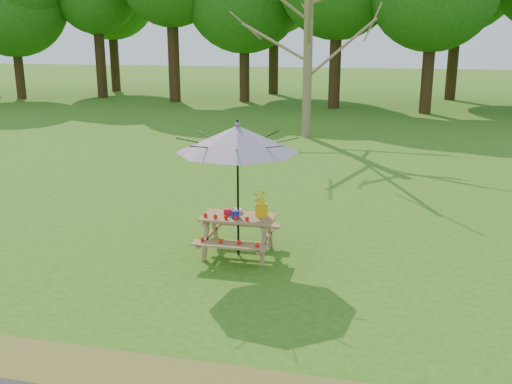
# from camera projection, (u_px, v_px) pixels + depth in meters

# --- Properties ---
(picnic_table) EXTENTS (1.20, 1.32, 0.67)m
(picnic_table) POSITION_uv_depth(u_px,v_px,m) (238.00, 236.00, 9.40)
(picnic_table) COLOR #9A7345
(picnic_table) RESTS_ON ground
(patio_umbrella) EXTENTS (2.39, 2.39, 2.25)m
(patio_umbrella) POSITION_uv_depth(u_px,v_px,m) (237.00, 139.00, 8.97)
(patio_umbrella) COLOR black
(patio_umbrella) RESTS_ON ground
(produce_bins) EXTENTS (0.30, 0.43, 0.13)m
(produce_bins) POSITION_uv_depth(u_px,v_px,m) (234.00, 213.00, 9.32)
(produce_bins) COLOR red
(produce_bins) RESTS_ON picnic_table
(tomatoes_row) EXTENTS (0.77, 0.13, 0.07)m
(tomatoes_row) POSITION_uv_depth(u_px,v_px,m) (226.00, 217.00, 9.17)
(tomatoes_row) COLOR red
(tomatoes_row) RESTS_ON picnic_table
(flower_bucket) EXTENTS (0.34, 0.31, 0.46)m
(flower_bucket) POSITION_uv_depth(u_px,v_px,m) (262.00, 202.00, 9.26)
(flower_bucket) COLOR #FFB60D
(flower_bucket) RESTS_ON picnic_table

